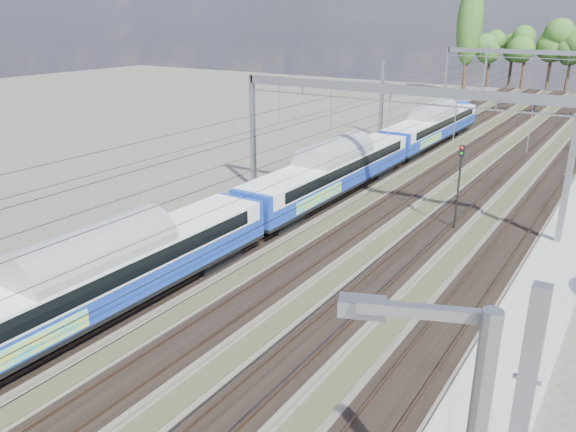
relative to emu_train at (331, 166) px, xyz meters
The scene contains 7 objects.
track_bed 15.62m from the emu_train, 73.02° to the left, with size 21.00×130.00×0.34m.
platform 19.60m from the emu_train, 31.90° to the right, with size 3.00×70.00×0.30m, color gray.
catenary 23.23m from the emu_train, 77.83° to the left, with size 25.65×130.00×9.00m.
poplar 69.08m from the emu_train, 98.40° to the left, with size 4.40×4.40×19.04m.
emu_train is the anchor object (origin of this frame).
worker 52.00m from the emu_train, 84.52° to the left, with size 0.69×0.45×1.89m, color black.
signal_near 10.00m from the emu_train, ahead, with size 0.38×0.35×5.71m.
Camera 1 is at (14.94, -5.66, 13.32)m, focal length 35.00 mm.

